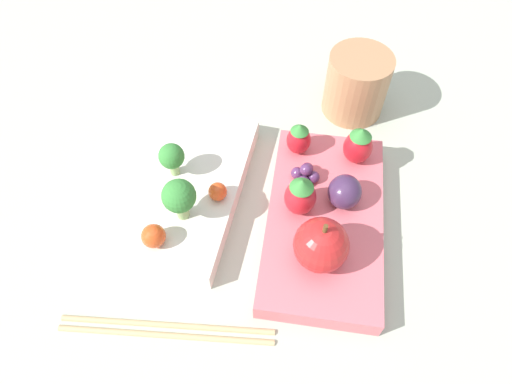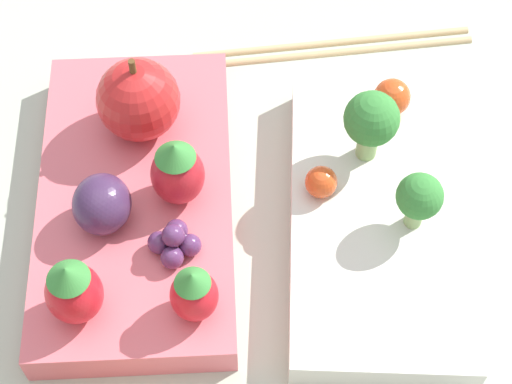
{
  "view_description": "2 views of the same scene",
  "coord_description": "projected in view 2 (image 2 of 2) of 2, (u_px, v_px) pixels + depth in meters",
  "views": [
    {
      "loc": [
        -0.26,
        -0.08,
        0.44
      ],
      "look_at": [
        0.0,
        -0.0,
        0.04
      ],
      "focal_mm": 32.0,
      "sensor_mm": 36.0,
      "label": 1
    },
    {
      "loc": [
        0.29,
        0.02,
        0.48
      ],
      "look_at": [
        0.0,
        -0.0,
        0.04
      ],
      "focal_mm": 60.0,
      "sensor_mm": 36.0,
      "label": 2
    }
  ],
  "objects": [
    {
      "name": "ground_plane",
      "position": [
        261.0,
        221.0,
        0.56
      ],
      "size": [
        4.0,
        4.0,
        0.0
      ],
      "primitive_type": "plane",
      "color": "#ADB7A3"
    },
    {
      "name": "bento_box_savoury",
      "position": [
        377.0,
        223.0,
        0.54
      ],
      "size": [
        0.22,
        0.12,
        0.03
      ],
      "color": "silver",
      "rests_on": "ground_plane"
    },
    {
      "name": "bento_box_fruit",
      "position": [
        137.0,
        200.0,
        0.55
      ],
      "size": [
        0.24,
        0.15,
        0.03
      ],
      "color": "#DB6670",
      "rests_on": "ground_plane"
    },
    {
      "name": "broccoli_floret_0",
      "position": [
        419.0,
        198.0,
        0.51
      ],
      "size": [
        0.03,
        0.03,
        0.04
      ],
      "color": "#93B770",
      "rests_on": "bento_box_savoury"
    },
    {
      "name": "broccoli_floret_1",
      "position": [
        371.0,
        121.0,
        0.53
      ],
      "size": [
        0.04,
        0.04,
        0.05
      ],
      "color": "#93B770",
      "rests_on": "bento_box_savoury"
    },
    {
      "name": "cherry_tomato_0",
      "position": [
        392.0,
        97.0,
        0.57
      ],
      "size": [
        0.02,
        0.02,
        0.02
      ],
      "color": "#DB4C1E",
      "rests_on": "bento_box_savoury"
    },
    {
      "name": "cherry_tomato_1",
      "position": [
        321.0,
        182.0,
        0.53
      ],
      "size": [
        0.02,
        0.02,
        0.02
      ],
      "color": "#DB4C1E",
      "rests_on": "bento_box_savoury"
    },
    {
      "name": "apple",
      "position": [
        138.0,
        100.0,
        0.55
      ],
      "size": [
        0.05,
        0.05,
        0.06
      ],
      "color": "red",
      "rests_on": "bento_box_fruit"
    },
    {
      "name": "strawberry_0",
      "position": [
        73.0,
        291.0,
        0.48
      ],
      "size": [
        0.03,
        0.03,
        0.05
      ],
      "color": "red",
      "rests_on": "bento_box_fruit"
    },
    {
      "name": "strawberry_1",
      "position": [
        178.0,
        169.0,
        0.52
      ],
      "size": [
        0.03,
        0.03,
        0.05
      ],
      "color": "red",
      "rests_on": "bento_box_fruit"
    },
    {
      "name": "strawberry_2",
      "position": [
        194.0,
        293.0,
        0.48
      ],
      "size": [
        0.03,
        0.03,
        0.04
      ],
      "color": "red",
      "rests_on": "bento_box_fruit"
    },
    {
      "name": "plum",
      "position": [
        102.0,
        204.0,
        0.51
      ],
      "size": [
        0.04,
        0.04,
        0.03
      ],
      "color": "#42284C",
      "rests_on": "bento_box_fruit"
    },
    {
      "name": "grape_cluster",
      "position": [
        174.0,
        242.0,
        0.51
      ],
      "size": [
        0.03,
        0.03,
        0.02
      ],
      "color": "#562D5B",
      "rests_on": "bento_box_fruit"
    },
    {
      "name": "chopsticks_pair",
      "position": [
        333.0,
        46.0,
        0.64
      ],
      "size": [
        0.06,
        0.21,
        0.01
      ],
      "color": "tan",
      "rests_on": "ground_plane"
    }
  ]
}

